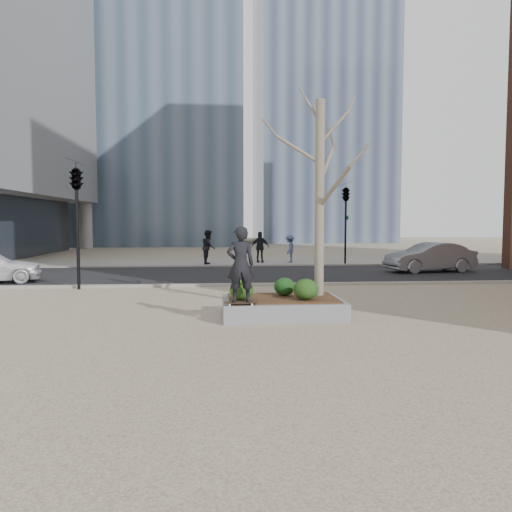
{
  "coord_description": "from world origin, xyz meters",
  "views": [
    {
      "loc": [
        -0.7,
        -12.39,
        2.41
      ],
      "look_at": [
        0.5,
        2.0,
        1.4
      ],
      "focal_mm": 35.0,
      "sensor_mm": 36.0,
      "label": 1
    }
  ],
  "objects": [
    {
      "name": "shrub_middle",
      "position": [
        1.1,
        0.3,
        0.72
      ],
      "size": [
        0.54,
        0.54,
        0.46
      ],
      "primitive_type": "ellipsoid",
      "color": "#143310",
      "rests_on": "planter_mulch"
    },
    {
      "name": "car_silver",
      "position": [
        9.43,
        10.32,
        0.71
      ],
      "size": [
        4.38,
        2.12,
        1.38
      ],
      "primitive_type": "imported",
      "rotation": [
        0.0,
        0.0,
        4.87
      ],
      "color": "gray",
      "rests_on": "street"
    },
    {
      "name": "skateboarder",
      "position": [
        -0.1,
        -0.88,
        1.41
      ],
      "size": [
        0.67,
        0.47,
        1.77
      ],
      "primitive_type": "imported",
      "rotation": [
        0.0,
        0.0,
        3.21
      ],
      "color": "black",
      "rests_on": "skateboard"
    },
    {
      "name": "traffic_light_near",
      "position": [
        -5.5,
        5.6,
        2.25
      ],
      "size": [
        0.6,
        2.48,
        4.5
      ],
      "primitive_type": null,
      "color": "black",
      "rests_on": "ground"
    },
    {
      "name": "building_glass_b",
      "position": [
        12.0,
        48.0,
        27.5
      ],
      "size": [
        15.0,
        15.0,
        55.0
      ],
      "primitive_type": "cube",
      "color": "slate",
      "rests_on": "ground"
    },
    {
      "name": "pedestrian_a",
      "position": [
        -1.04,
        15.47,
        0.97
      ],
      "size": [
        0.73,
        0.93,
        1.9
      ],
      "primitive_type": "imported",
      "rotation": [
        0.0,
        0.0,
        1.56
      ],
      "color": "black",
      "rests_on": "far_sidewalk"
    },
    {
      "name": "shrub_left",
      "position": [
        -0.05,
        -0.38,
        0.74
      ],
      "size": [
        0.58,
        0.58,
        0.49
      ],
      "primitive_type": "ellipsoid",
      "color": "#193A12",
      "rests_on": "planter_mulch"
    },
    {
      "name": "planter_mulch",
      "position": [
        1.0,
        0.0,
        0.47
      ],
      "size": [
        2.7,
        1.7,
        0.04
      ],
      "primitive_type": "cube",
      "color": "#382314",
      "rests_on": "planter"
    },
    {
      "name": "building_glass_a",
      "position": [
        -6.0,
        42.0,
        22.5
      ],
      "size": [
        16.0,
        16.0,
        45.0
      ],
      "primitive_type": "cube",
      "color": "slate",
      "rests_on": "ground"
    },
    {
      "name": "sycamore_tree",
      "position": [
        2.0,
        0.3,
        3.79
      ],
      "size": [
        2.8,
        2.8,
        6.6
      ],
      "primitive_type": null,
      "color": "gray",
      "rests_on": "planter_mulch"
    },
    {
      "name": "pedestrian_c",
      "position": [
        1.93,
        16.24,
        0.92
      ],
      "size": [
        1.13,
        0.72,
        1.79
      ],
      "primitive_type": "imported",
      "rotation": [
        0.0,
        0.0,
        2.84
      ],
      "color": "black",
      "rests_on": "far_sidewalk"
    },
    {
      "name": "street",
      "position": [
        0.0,
        10.0,
        0.01
      ],
      "size": [
        60.0,
        8.0,
        0.02
      ],
      "primitive_type": "cube",
      "color": "black",
      "rests_on": "ground"
    },
    {
      "name": "ground",
      "position": [
        0.0,
        0.0,
        0.0
      ],
      "size": [
        120.0,
        120.0,
        0.0
      ],
      "primitive_type": "plane",
      "color": "tan",
      "rests_on": "ground"
    },
    {
      "name": "skateboard",
      "position": [
        -0.1,
        -0.88,
        0.49
      ],
      "size": [
        0.79,
        0.23,
        0.08
      ],
      "primitive_type": null,
      "rotation": [
        0.0,
        0.0,
        0.04
      ],
      "color": "black",
      "rests_on": "planter"
    },
    {
      "name": "shrub_right",
      "position": [
        1.52,
        -0.45,
        0.75
      ],
      "size": [
        0.61,
        0.61,
        0.52
      ],
      "primitive_type": "ellipsoid",
      "color": "#1A3912",
      "rests_on": "planter_mulch"
    },
    {
      "name": "far_sidewalk",
      "position": [
        0.0,
        17.0,
        0.01
      ],
      "size": [
        60.0,
        6.0,
        0.02
      ],
      "primitive_type": "cube",
      "color": "gray",
      "rests_on": "ground"
    },
    {
      "name": "traffic_light_far",
      "position": [
        6.5,
        14.6,
        2.25
      ],
      "size": [
        0.6,
        2.48,
        4.5
      ],
      "primitive_type": null,
      "color": "black",
      "rests_on": "ground"
    },
    {
      "name": "pedestrian_b",
      "position": [
        3.62,
        16.03,
        0.82
      ],
      "size": [
        0.9,
        1.17,
        1.6
      ],
      "primitive_type": "imported",
      "rotation": [
        0.0,
        0.0,
        4.38
      ],
      "color": "#3F4A71",
      "rests_on": "far_sidewalk"
    },
    {
      "name": "planter",
      "position": [
        1.0,
        0.0,
        0.23
      ],
      "size": [
        3.0,
        2.0,
        0.45
      ],
      "primitive_type": "cube",
      "color": "gray",
      "rests_on": "ground"
    }
  ]
}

